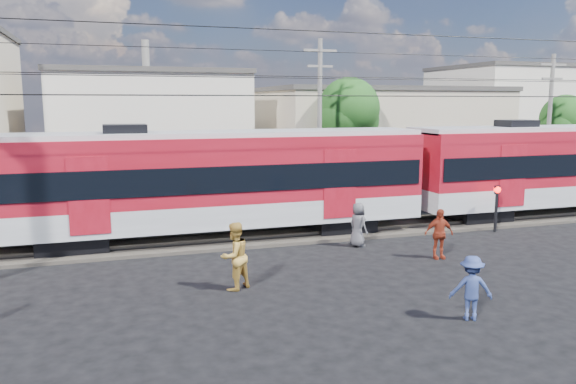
# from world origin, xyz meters

# --- Properties ---
(ground) EXTENTS (120.00, 120.00, 0.00)m
(ground) POSITION_xyz_m (0.00, 0.00, 0.00)
(ground) COLOR black
(ground) RESTS_ON ground
(track_bed) EXTENTS (70.00, 3.40, 0.12)m
(track_bed) POSITION_xyz_m (0.00, 8.00, 0.06)
(track_bed) COLOR #2D2823
(track_bed) RESTS_ON ground
(rail_near) EXTENTS (70.00, 0.12, 0.12)m
(rail_near) POSITION_xyz_m (0.00, 7.25, 0.18)
(rail_near) COLOR #59544C
(rail_near) RESTS_ON track_bed
(rail_far) EXTENTS (70.00, 0.12, 0.12)m
(rail_far) POSITION_xyz_m (0.00, 8.75, 0.18)
(rail_far) COLOR #59544C
(rail_far) RESTS_ON track_bed
(commuter_train) EXTENTS (50.30, 3.08, 4.17)m
(commuter_train) POSITION_xyz_m (-0.67, 8.00, 2.40)
(commuter_train) COLOR black
(commuter_train) RESTS_ON ground
(building_midwest) EXTENTS (12.24, 12.24, 7.30)m
(building_midwest) POSITION_xyz_m (-2.00, 27.00, 3.66)
(building_midwest) COLOR beige
(building_midwest) RESTS_ON ground
(building_mideast) EXTENTS (16.32, 10.20, 6.30)m
(building_mideast) POSITION_xyz_m (14.00, 24.00, 3.16)
(building_mideast) COLOR tan
(building_mideast) RESTS_ON ground
(building_east) EXTENTS (10.20, 10.20, 8.30)m
(building_east) POSITION_xyz_m (28.00, 28.00, 4.16)
(building_east) COLOR beige
(building_east) RESTS_ON ground
(utility_pole_mid) EXTENTS (1.80, 0.24, 8.50)m
(utility_pole_mid) POSITION_xyz_m (6.00, 15.00, 4.53)
(utility_pole_mid) COLOR slate
(utility_pole_mid) RESTS_ON ground
(utility_pole_east) EXTENTS (1.80, 0.24, 8.00)m
(utility_pole_east) POSITION_xyz_m (20.00, 14.00, 4.28)
(utility_pole_east) COLOR slate
(utility_pole_east) RESTS_ON ground
(tree_near) EXTENTS (3.82, 3.64, 6.72)m
(tree_near) POSITION_xyz_m (9.19, 18.09, 4.66)
(tree_near) COLOR #382619
(tree_near) RESTS_ON ground
(tree_far) EXTENTS (3.36, 3.12, 5.76)m
(tree_far) POSITION_xyz_m (24.19, 17.09, 3.99)
(tree_far) COLOR #382619
(tree_far) RESTS_ON ground
(pedestrian_b) EXTENTS (1.18, 1.11, 1.94)m
(pedestrian_b) POSITION_xyz_m (-1.43, 2.18, 0.97)
(pedestrian_b) COLOR #B98F39
(pedestrian_b) RESTS_ON ground
(pedestrian_c) EXTENTS (1.18, 0.93, 1.60)m
(pedestrian_c) POSITION_xyz_m (3.56, -1.77, 0.80)
(pedestrian_c) COLOR navy
(pedestrian_c) RESTS_ON ground
(pedestrian_d) EXTENTS (1.06, 0.57, 1.71)m
(pedestrian_d) POSITION_xyz_m (5.84, 3.20, 0.86)
(pedestrian_d) COLOR maroon
(pedestrian_d) RESTS_ON ground
(pedestrian_e) EXTENTS (0.76, 0.93, 1.63)m
(pedestrian_e) POSITION_xyz_m (3.91, 5.50, 0.82)
(pedestrian_e) COLOR #46454A
(pedestrian_e) RESTS_ON ground
(car_silver) EXTENTS (4.33, 1.93, 1.45)m
(car_silver) POSITION_xyz_m (19.16, 13.28, 0.72)
(car_silver) COLOR silver
(car_silver) RESTS_ON ground
(crossing_signal) EXTENTS (0.28, 0.28, 1.92)m
(crossing_signal) POSITION_xyz_m (10.27, 5.95, 1.33)
(crossing_signal) COLOR black
(crossing_signal) RESTS_ON ground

